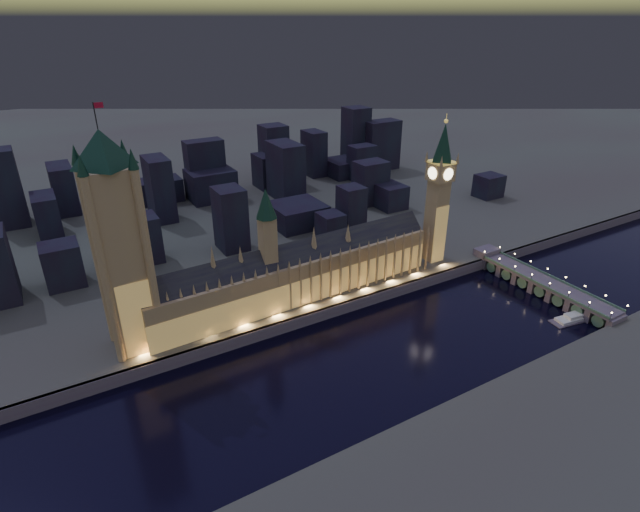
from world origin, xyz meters
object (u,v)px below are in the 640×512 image
elizabeth_tower (440,182)px  palace_of_westminster (297,273)px  victoria_tower (119,237)px  river_boat (580,316)px  westminster_bridge (538,283)px

elizabeth_tower → palace_of_westminster: bearing=-179.9°
victoria_tower → river_boat: (252.36, -102.96, -72.28)m
elizabeth_tower → westminster_bridge: bearing=-58.1°
westminster_bridge → river_boat: bearing=-99.6°
westminster_bridge → river_boat: (-6.37, -37.58, -4.44)m
victoria_tower → westminster_bridge: (258.73, -65.38, -67.85)m
river_boat → victoria_tower: bearing=157.8°
palace_of_westminster → river_boat: palace_of_westminster is taller
river_boat → palace_of_westminster: bearing=145.7°
palace_of_westminster → victoria_tower: size_ratio=1.53×
victoria_tower → elizabeth_tower: 218.07m
westminster_bridge → river_boat: size_ratio=2.58×
elizabeth_tower → river_boat: elizabeth_tower is taller
victoria_tower → elizabeth_tower: bearing=-0.0°
elizabeth_tower → river_boat: size_ratio=2.48×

